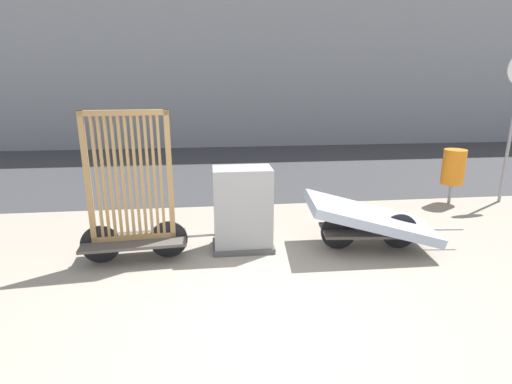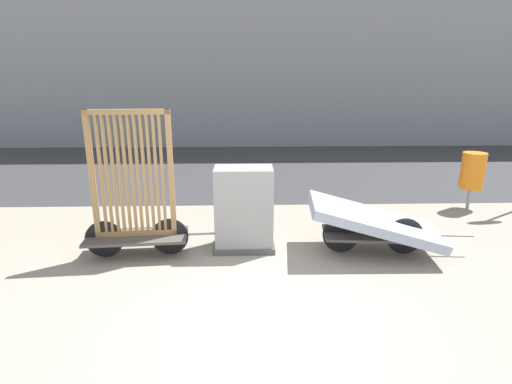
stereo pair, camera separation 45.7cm
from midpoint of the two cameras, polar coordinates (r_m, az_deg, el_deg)
ground_plane at (r=4.35m, az=3.81°, el=-17.70°), size 60.00×60.00×0.00m
road_strip at (r=11.33m, az=0.30°, el=3.58°), size 56.00×7.09×0.01m
building_facade at (r=16.84m, az=-0.38°, el=25.20°), size 48.00×4.00×10.31m
bike_cart_with_bedframe at (r=5.63m, az=-14.71°, el=-1.80°), size 2.10×0.71×2.03m
bike_cart_with_mattress at (r=5.95m, az=18.63°, el=-4.25°), size 2.34×1.19×0.78m
utility_cabinet at (r=5.75m, az=0.53°, el=-2.82°), size 0.88×0.57×1.21m
trash_bin at (r=8.63m, az=29.92°, el=2.60°), size 0.42×0.42×1.09m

